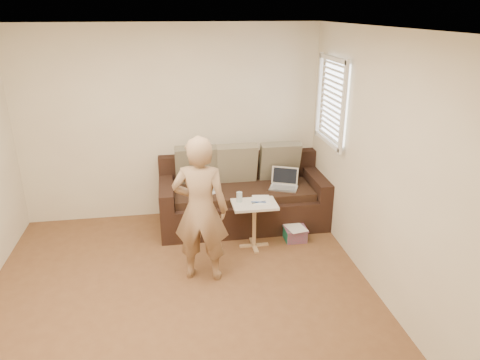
{
  "coord_description": "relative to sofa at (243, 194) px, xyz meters",
  "views": [
    {
      "loc": [
        -0.02,
        -3.59,
        2.76
      ],
      "look_at": [
        0.8,
        1.4,
        0.78
      ],
      "focal_mm": 33.03,
      "sensor_mm": 36.0,
      "label": 1
    }
  ],
  "objects": [
    {
      "name": "laptop_silver",
      "position": [
        0.53,
        -0.12,
        0.1
      ],
      "size": [
        0.43,
        0.38,
        0.24
      ],
      "primitive_type": null,
      "rotation": [
        0.0,
        0.0,
        -0.42
      ],
      "color": "#B7BABC",
      "rests_on": "sofa"
    },
    {
      "name": "sofa",
      "position": [
        0.0,
        0.0,
        0.0
      ],
      "size": [
        2.2,
        0.95,
        0.85
      ],
      "primitive_type": null,
      "color": "black",
      "rests_on": "ground"
    },
    {
      "name": "scissors",
      "position": [
        0.08,
        -0.65,
        0.17
      ],
      "size": [
        0.18,
        0.11,
        0.02
      ],
      "primitive_type": null,
      "rotation": [
        0.0,
        0.0,
        -0.05
      ],
      "color": "silver",
      "rests_on": "side_table"
    },
    {
      "name": "pillow_mid",
      "position": [
        -0.05,
        0.21,
        0.37
      ],
      "size": [
        0.55,
        0.27,
        0.57
      ],
      "primitive_type": null,
      "rotation": [
        0.24,
        0.0,
        0.0
      ],
      "color": "#706C50",
      "rests_on": "sofa"
    },
    {
      "name": "ceiling",
      "position": [
        -0.9,
        -1.77,
        2.18
      ],
      "size": [
        4.5,
        4.5,
        0.0
      ],
      "primitive_type": "plane",
      "rotation": [
        3.14,
        0.0,
        0.0
      ],
      "color": "white",
      "rests_on": "wall_back"
    },
    {
      "name": "window_blinds",
      "position": [
        1.05,
        -0.27,
        1.28
      ],
      "size": [
        0.12,
        0.88,
        1.08
      ],
      "primitive_type": null,
      "color": "white",
      "rests_on": "wall_right"
    },
    {
      "name": "laptop_white",
      "position": [
        -0.52,
        -0.07,
        0.1
      ],
      "size": [
        0.41,
        0.35,
        0.25
      ],
      "primitive_type": null,
      "rotation": [
        0.0,
        0.0,
        0.3
      ],
      "color": "white",
      "rests_on": "sofa"
    },
    {
      "name": "wall_back",
      "position": [
        -0.9,
        0.48,
        0.87
      ],
      "size": [
        4.0,
        0.0,
        4.0
      ],
      "primitive_type": "plane",
      "rotation": [
        1.57,
        0.0,
        0.0
      ],
      "color": "beige",
      "rests_on": "ground"
    },
    {
      "name": "floor",
      "position": [
        -0.9,
        -1.77,
        -0.42
      ],
      "size": [
        4.5,
        4.5,
        0.0
      ],
      "primitive_type": "plane",
      "color": "brown",
      "rests_on": "ground"
    },
    {
      "name": "paper_on_table",
      "position": [
        0.13,
        -0.58,
        0.16
      ],
      "size": [
        0.25,
        0.33,
        0.0
      ],
      "primitive_type": null,
      "rotation": [
        0.0,
        0.0,
        -0.14
      ],
      "color": "white",
      "rests_on": "side_table"
    },
    {
      "name": "person",
      "position": [
        -0.65,
        -1.21,
        0.38
      ],
      "size": [
        0.66,
        0.52,
        1.61
      ],
      "primitive_type": "imported",
      "rotation": [
        0.0,
        0.0,
        2.9
      ],
      "color": "#937450",
      "rests_on": "ground"
    },
    {
      "name": "striped_box",
      "position": [
        0.57,
        -0.58,
        -0.34
      ],
      "size": [
        0.28,
        0.28,
        0.18
      ],
      "primitive_type": null,
      "color": "#C71D6D",
      "rests_on": "ground"
    },
    {
      "name": "wall_right",
      "position": [
        1.1,
        -1.77,
        0.87
      ],
      "size": [
        0.0,
        4.5,
        4.5
      ],
      "primitive_type": "plane",
      "rotation": [
        1.57,
        0.0,
        -1.57
      ],
      "color": "beige",
      "rests_on": "ground"
    },
    {
      "name": "side_table",
      "position": [
        0.03,
        -0.66,
        -0.13
      ],
      "size": [
        0.53,
        0.37,
        0.58
      ],
      "primitive_type": null,
      "color": "silver",
      "rests_on": "ground"
    },
    {
      "name": "pillow_right",
      "position": [
        0.55,
        0.22,
        0.37
      ],
      "size": [
        0.55,
        0.28,
        0.57
      ],
      "primitive_type": null,
      "rotation": [
        0.26,
        0.0,
        0.0
      ],
      "color": "brown",
      "rests_on": "sofa"
    },
    {
      "name": "pillow_left",
      "position": [
        -0.6,
        0.25,
        0.37
      ],
      "size": [
        0.55,
        0.29,
        0.57
      ],
      "primitive_type": null,
      "rotation": [
        0.28,
        0.0,
        0.0
      ],
      "color": "brown",
      "rests_on": "sofa"
    },
    {
      "name": "drinking_glass",
      "position": [
        -0.14,
        -0.58,
        0.22
      ],
      "size": [
        0.07,
        0.07,
        0.12
      ],
      "primitive_type": null,
      "color": "silver",
      "rests_on": "side_table"
    }
  ]
}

